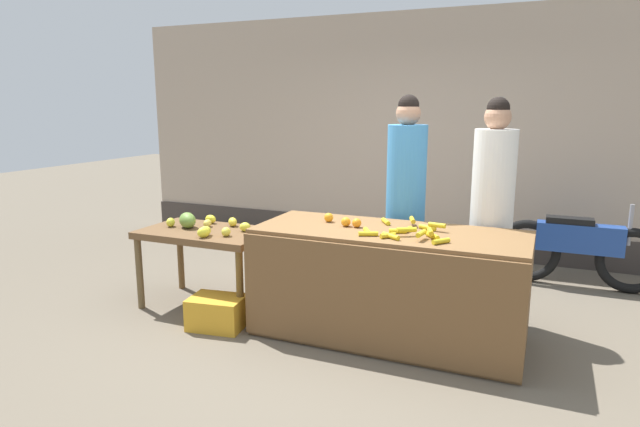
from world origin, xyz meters
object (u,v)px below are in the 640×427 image
object	(u,v)px
vendor_woman_white_shirt	(492,212)
produce_sack	(325,266)
produce_crate	(217,312)
parked_motorcycle	(578,248)
vendor_woman_blue_shirt	(405,204)

from	to	relation	value
vendor_woman_white_shirt	produce_sack	bearing A→B (deg)	173.03
vendor_woman_white_shirt	produce_crate	xyz separation A→B (m)	(-2.01, -1.01, -0.81)
vendor_woman_white_shirt	parked_motorcycle	xyz separation A→B (m)	(0.73, 1.26, -0.54)
parked_motorcycle	produce_sack	distance (m)	2.53
vendor_woman_blue_shirt	parked_motorcycle	bearing A→B (deg)	39.86
vendor_woman_white_shirt	produce_crate	bearing A→B (deg)	-153.37
vendor_woman_white_shirt	produce_crate	world-z (taller)	vendor_woman_white_shirt
vendor_woman_blue_shirt	vendor_woman_white_shirt	bearing A→B (deg)	-3.25
vendor_woman_blue_shirt	produce_crate	bearing A→B (deg)	-140.72
vendor_woman_blue_shirt	parked_motorcycle	distance (m)	1.98
vendor_woman_white_shirt	parked_motorcycle	bearing A→B (deg)	59.83
vendor_woman_blue_shirt	produce_sack	xyz separation A→B (m)	(-0.82, 0.15, -0.71)
parked_motorcycle	produce_crate	size ratio (longest dim) A/B	3.64
vendor_woman_blue_shirt	produce_sack	bearing A→B (deg)	169.79
vendor_woman_white_shirt	parked_motorcycle	size ratio (longest dim) A/B	1.17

